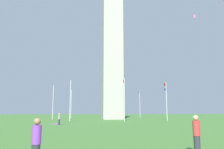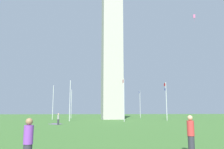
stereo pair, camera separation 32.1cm
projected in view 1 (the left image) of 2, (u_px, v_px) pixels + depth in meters
The scene contains 15 objects.
ground_plane at pixel (112, 119), 58.39m from camera, with size 260.00×260.00×0.00m, color #3D6B2D.
obelisk_monument at pixel (112, 32), 62.10m from camera, with size 5.11×5.11×46.44m.
flagpole_n at pixel (104, 103), 73.54m from camera, with size 1.12×0.14×8.36m.
flagpole_ne at pixel (71, 103), 67.65m from camera, with size 1.12×0.14×8.36m.
flagpole_e at pixel (53, 101), 56.80m from camera, with size 1.12×0.14×8.36m.
flagpole_se at pixel (70, 99), 47.34m from camera, with size 1.12×0.14×8.36m.
flagpole_s at pixel (124, 98), 44.82m from camera, with size 1.12×0.14×8.36m.
flagpole_sw at pixel (166, 99), 50.71m from camera, with size 1.12×0.14×8.36m.
flagpole_w at pixel (166, 102), 61.56m from camera, with size 1.12×0.14×8.36m.
flagpole_nw at pixel (140, 103), 71.01m from camera, with size 1.12×0.14×8.36m.
person_gray_shirt at pixel (59, 119), 33.81m from camera, with size 0.32×0.32×1.64m.
person_purple_shirt at pixel (36, 143), 7.76m from camera, with size 0.32×0.32×1.67m.
person_red_shirt at pixel (197, 135), 10.46m from camera, with size 0.32×0.32×1.72m.
kite_pink_box at pixel (194, 17), 49.61m from camera, with size 0.71×0.60×1.59m.
picnic_blanket_near_first_person at pixel (57, 124), 35.84m from camera, with size 1.80×1.40×0.01m, color purple.
Camera 1 is at (-58.66, 9.71, 1.88)m, focal length 36.98 mm.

